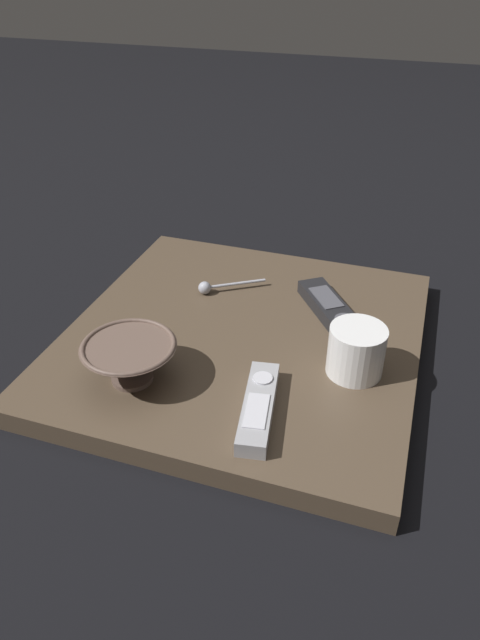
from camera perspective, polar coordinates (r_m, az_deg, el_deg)
name	(u,v)px	position (r m, az deg, el deg)	size (l,w,h in m)	color
ground_plane	(243,349)	(1.06, 0.30, -2.87)	(6.00, 6.00, 0.00)	black
table	(243,341)	(1.05, 0.30, -2.05)	(0.63, 0.62, 0.04)	#4C3D2D
cereal_bowl	(130,360)	(0.93, -10.79, -3.86)	(0.15, 0.15, 0.07)	brown
coffee_mug	(356,351)	(0.94, 11.39, -3.00)	(0.09, 0.09, 0.08)	white
teaspoon	(211,287)	(1.15, -2.87, 3.27)	(0.08, 0.12, 0.03)	#A3A5B2
tv_remote_near	(331,310)	(1.09, 8.98, 1.01)	(0.19, 0.16, 0.03)	black
tv_remote_far	(258,407)	(0.87, 1.83, -8.55)	(0.19, 0.07, 0.03)	#9E9EA3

